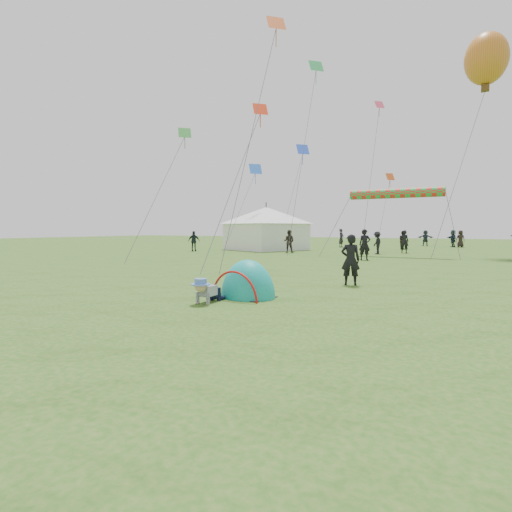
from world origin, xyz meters
The scene contains 27 objects.
ground centered at (0.00, 0.00, 0.00)m, with size 140.00×140.00×0.00m, color #215514.
crawling_toddler centered at (-0.89, 0.53, 0.32)m, with size 0.58×0.83×0.64m, color black, non-canonical shape.
popup_tent centered at (-0.41, 1.71, 0.00)m, with size 1.55×1.28×2.00m, color #0E7A84.
standing_adult centered at (1.33, 5.27, 0.82)m, with size 0.60×0.39×1.63m, color black.
event_marquee centered at (-10.86, 22.69, 1.94)m, with size 5.64×5.64×3.88m, color white, non-canonical shape.
crowd_person_0 centered at (0.15, 23.55, 0.84)m, with size 0.61×0.40×1.68m, color black.
crowd_person_2 centered at (-14.88, 17.99, 0.80)m, with size 0.94×0.39×1.60m, color #1B262A.
crowd_person_3 centered at (-20.37, 37.46, 0.88)m, with size 1.14×0.65×1.76m, color black.
crowd_person_5 centered at (0.16, 36.93, 0.82)m, with size 1.52×0.48×1.64m, color #2E3947.
crowd_person_6 centered at (-0.78, 15.62, 0.89)m, with size 0.65×0.42×1.77m, color black.
crowd_person_7 centered at (-0.75, 28.78, 0.80)m, with size 0.78×0.61×1.61m, color black.
crowd_person_8 centered at (-14.53, 23.25, 0.87)m, with size 1.02×0.43×1.75m, color #28363F.
crowd_person_9 centered at (-1.36, 21.53, 0.80)m, with size 1.03×0.59×1.60m, color black.
crowd_person_10 centered at (3.42, 35.49, 0.82)m, with size 0.80×0.52×1.63m, color black.
crowd_person_11 centered at (2.75, 35.65, 0.84)m, with size 1.55×0.49×1.67m, color #1D2B38.
crowd_person_12 centered at (-6.60, 30.15, 0.89)m, with size 0.65×0.43×1.78m, color black.
crowd_person_13 centered at (-7.42, 19.81, 0.84)m, with size 0.82×0.64×1.69m, color black.
balloon_kite centered at (4.96, 23.58, 12.71)m, with size 2.66×2.66×3.73m, color orange, non-canonical shape.
rainbow_tube_kite centered at (0.12, 19.86, 4.08)m, with size 0.64×0.64×5.85m, color red.
diamond_kite_1 centered at (-4.72, 10.33, 7.69)m, with size 0.72×0.72×0.00m, color red.
diamond_kite_3 centered at (-11.02, 12.25, 7.66)m, with size 0.77×0.77×0.00m, color green.
diamond_kite_4 centered at (-11.65, 22.26, 6.80)m, with size 1.04×1.04×0.00m, color blue.
diamond_kite_5 centered at (-2.73, 27.65, 12.19)m, with size 0.78×0.78×0.00m, color #DE4162.
diamond_kite_6 centered at (-1.99, 29.01, 6.30)m, with size 0.74×0.74×0.00m, color #C44816.
diamond_kite_7 centered at (-3.99, 10.60, 11.73)m, with size 0.89×0.89×0.00m, color #E75619.
diamond_kite_9 centered at (-6.10, 21.60, 13.91)m, with size 1.07×1.07×0.00m, color green.
diamond_kite_10 centered at (-9.04, 26.24, 8.85)m, with size 1.11×1.11×0.00m, color blue.
Camera 1 is at (4.88, -7.33, 1.83)m, focal length 28.00 mm.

